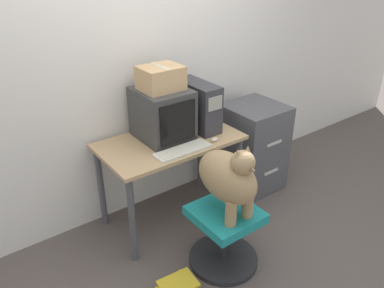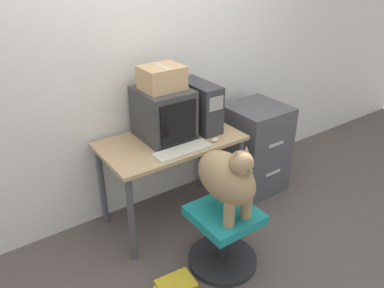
% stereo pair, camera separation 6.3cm
% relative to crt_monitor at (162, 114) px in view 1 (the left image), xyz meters
% --- Properties ---
extents(ground_plane, '(12.00, 12.00, 0.00)m').
position_rel_crt_monitor_xyz_m(ground_plane, '(0.01, -0.40, -0.97)').
color(ground_plane, '#564C47').
extents(wall_back, '(8.00, 0.05, 2.60)m').
position_rel_crt_monitor_xyz_m(wall_back, '(0.01, 0.31, 0.33)').
color(wall_back, silver).
rests_on(wall_back, ground_plane).
extents(desk, '(1.14, 0.64, 0.77)m').
position_rel_crt_monitor_xyz_m(desk, '(0.01, -0.07, -0.31)').
color(desk, tan).
rests_on(desk, ground_plane).
extents(crt_monitor, '(0.38, 0.45, 0.41)m').
position_rel_crt_monitor_xyz_m(crt_monitor, '(0.00, 0.00, 0.00)').
color(crt_monitor, '#383838').
rests_on(crt_monitor, desk).
extents(pc_tower, '(0.18, 0.46, 0.40)m').
position_rel_crt_monitor_xyz_m(pc_tower, '(0.34, -0.01, -0.00)').
color(pc_tower, '#333338').
rests_on(pc_tower, desk).
extents(keyboard, '(0.45, 0.15, 0.03)m').
position_rel_crt_monitor_xyz_m(keyboard, '(-0.02, -0.31, -0.19)').
color(keyboard, beige).
rests_on(keyboard, desk).
extents(computer_mouse, '(0.06, 0.04, 0.03)m').
position_rel_crt_monitor_xyz_m(computer_mouse, '(0.28, -0.31, -0.19)').
color(computer_mouse, beige).
rests_on(computer_mouse, desk).
extents(office_chair, '(0.52, 0.52, 0.48)m').
position_rel_crt_monitor_xyz_m(office_chair, '(0.03, -0.76, -0.72)').
color(office_chair, '#262628').
rests_on(office_chair, ground_plane).
extents(dog, '(0.28, 0.51, 0.56)m').
position_rel_crt_monitor_xyz_m(dog, '(0.03, -0.77, -0.21)').
color(dog, '#9E7F56').
rests_on(dog, office_chair).
extents(filing_cabinet, '(0.52, 0.53, 0.86)m').
position_rel_crt_monitor_xyz_m(filing_cabinet, '(0.93, -0.11, -0.54)').
color(filing_cabinet, '#4C4C51').
rests_on(filing_cabinet, ground_plane).
extents(cardboard_box, '(0.31, 0.26, 0.18)m').
position_rel_crt_monitor_xyz_m(cardboard_box, '(0.00, 0.00, 0.29)').
color(cardboard_box, tan).
rests_on(cardboard_box, crt_monitor).
extents(book_stack_floor, '(0.31, 0.25, 0.08)m').
position_rel_crt_monitor_xyz_m(book_stack_floor, '(-0.43, -0.79, -0.93)').
color(book_stack_floor, '#1E4C9E').
rests_on(book_stack_floor, ground_plane).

